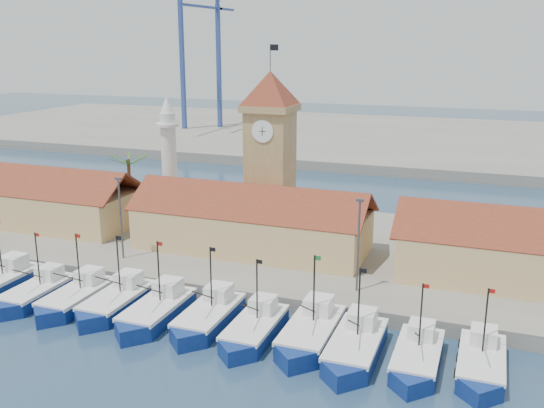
% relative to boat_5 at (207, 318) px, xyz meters
% --- Properties ---
extents(ground, '(400.00, 400.00, 0.00)m').
position_rel_boat_5_xyz_m(ground, '(-2.65, -2.97, -0.78)').
color(ground, navy).
rests_on(ground, ground).
extents(quay, '(140.00, 32.00, 1.50)m').
position_rel_boat_5_xyz_m(quay, '(-2.65, 21.03, -0.03)').
color(quay, gray).
rests_on(quay, ground).
extents(terminal, '(240.00, 80.00, 2.00)m').
position_rel_boat_5_xyz_m(terminal, '(-2.65, 107.03, 0.22)').
color(terminal, gray).
rests_on(terminal, ground).
extents(boat_1, '(3.45, 9.45, 7.15)m').
position_rel_boat_5_xyz_m(boat_1, '(-18.13, -0.96, -0.04)').
color(boat_1, navy).
rests_on(boat_1, ground).
extents(boat_2, '(3.59, 9.83, 7.44)m').
position_rel_boat_5_xyz_m(boat_2, '(-13.69, -0.60, -0.01)').
color(boat_2, navy).
rests_on(boat_2, ground).
extents(boat_3, '(3.64, 9.98, 7.55)m').
position_rel_boat_5_xyz_m(boat_3, '(-9.54, -0.08, -0.00)').
color(boat_3, navy).
rests_on(boat_3, ground).
extents(boat_4, '(3.72, 10.20, 7.72)m').
position_rel_boat_5_xyz_m(boat_4, '(-4.91, -0.64, 0.02)').
color(boat_4, navy).
rests_on(boat_4, ground).
extents(boat_5, '(3.65, 10.00, 7.57)m').
position_rel_boat_5_xyz_m(boat_5, '(0.00, 0.00, 0.00)').
color(boat_5, navy).
rests_on(boat_5, ground).
extents(boat_6, '(3.52, 9.64, 7.29)m').
position_rel_boat_5_xyz_m(boat_6, '(4.69, -0.75, -0.03)').
color(boat_6, navy).
rests_on(boat_6, ground).
extents(boat_7, '(3.83, 10.50, 7.95)m').
position_rel_boat_5_xyz_m(boat_7, '(9.43, 0.14, 0.04)').
color(boat_7, navy).
rests_on(boat_7, ground).
extents(boat_8, '(3.75, 10.28, 7.78)m').
position_rel_boat_5_xyz_m(boat_8, '(13.47, -0.96, 0.02)').
color(boat_8, navy).
rests_on(boat_8, ground).
extents(boat_9, '(3.41, 9.34, 7.07)m').
position_rel_boat_5_xyz_m(boat_9, '(18.31, -0.74, -0.05)').
color(boat_9, navy).
rests_on(boat_9, ground).
extents(boat_10, '(3.42, 9.37, 7.09)m').
position_rel_boat_5_xyz_m(boat_10, '(23.00, -0.04, -0.05)').
color(boat_10, navy).
rests_on(boat_10, ground).
extents(hall_left, '(31.20, 10.13, 7.61)m').
position_rel_boat_5_xyz_m(hall_left, '(-34.65, 17.03, 3.20)').
color(hall_left, tan).
rests_on(hall_left, quay).
extents(hall_center, '(27.04, 10.13, 7.61)m').
position_rel_boat_5_xyz_m(hall_center, '(-2.65, 17.03, 3.20)').
color(hall_center, tan).
rests_on(hall_center, quay).
extents(clock_tower, '(5.80, 5.80, 22.70)m').
position_rel_boat_5_xyz_m(clock_tower, '(-2.64, 23.02, 11.18)').
color(clock_tower, tan).
rests_on(clock_tower, quay).
extents(minaret, '(3.00, 3.00, 16.30)m').
position_rel_boat_5_xyz_m(minaret, '(-17.65, 25.03, 8.95)').
color(minaret, silver).
rests_on(minaret, quay).
extents(palm_tree, '(5.60, 5.03, 8.39)m').
position_rel_boat_5_xyz_m(palm_tree, '(-22.65, 23.03, 5.46)').
color(palm_tree, brown).
rests_on(palm_tree, quay).
extents(lamp_posts, '(80.70, 0.25, 9.03)m').
position_rel_boat_5_xyz_m(lamp_posts, '(-2.15, 9.03, 5.69)').
color(lamp_posts, '#3F3F44').
rests_on(lamp_posts, quay).
extents(crane_blue_far, '(1.00, 34.96, 47.20)m').
position_rel_boat_5_xyz_m(crane_blue_far, '(-55.39, 97.44, 27.58)').
color(crane_blue_far, '#2D4389').
rests_on(crane_blue_far, terminal).
extents(crane_blue_near, '(1.00, 30.44, 38.73)m').
position_rel_boat_5_xyz_m(crane_blue_near, '(-47.79, 103.86, 22.54)').
color(crane_blue_near, '#2D4389').
rests_on(crane_blue_near, terminal).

